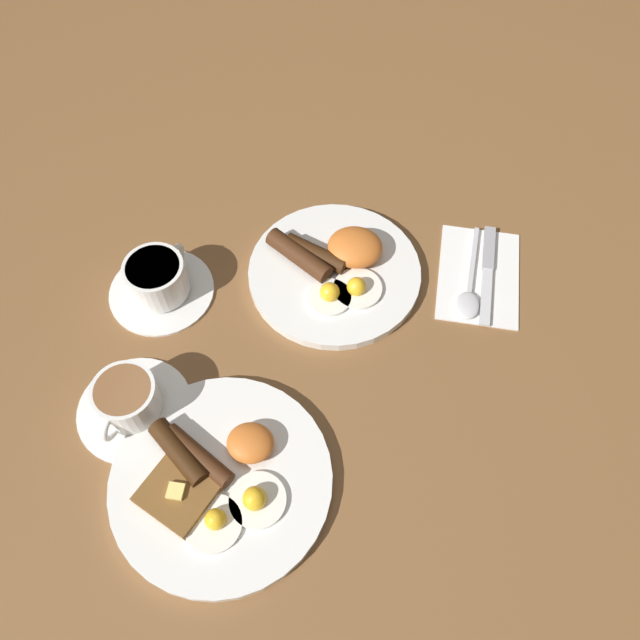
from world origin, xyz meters
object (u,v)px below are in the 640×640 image
breakfast_plate_far (219,479)px  breakfast_plate_near (335,268)px  spoon (469,295)px  teacup_near (158,281)px  teacup_far (130,402)px  knife (488,268)px

breakfast_plate_far → breakfast_plate_near: bearing=-105.7°
breakfast_plate_near → spoon: 0.20m
teacup_near → teacup_far: bearing=95.6°
teacup_far → knife: size_ratio=0.84×
breakfast_plate_far → teacup_near: size_ratio=1.79×
breakfast_plate_far → teacup_near: bearing=-59.8°
knife → teacup_near: bearing=-74.9°
breakfast_plate_far → spoon: 0.44m
breakfast_plate_far → teacup_far: (0.14, -0.08, 0.02)m
breakfast_plate_near → breakfast_plate_far: size_ratio=0.93×
spoon → knife: bearing=157.6°
breakfast_plate_far → teacup_far: bearing=-29.0°
knife → spoon: 0.06m
teacup_far → teacup_near: bearing=-84.4°
breakfast_plate_near → breakfast_plate_far: breakfast_plate_near is taller
teacup_near → knife: bearing=-166.4°
teacup_far → spoon: 0.50m
breakfast_plate_near → breakfast_plate_far: (0.10, 0.34, -0.00)m
spoon → breakfast_plate_near: bearing=-90.1°
teacup_near → spoon: 0.46m
knife → spoon: bearing=-24.5°
teacup_near → teacup_far: 0.19m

